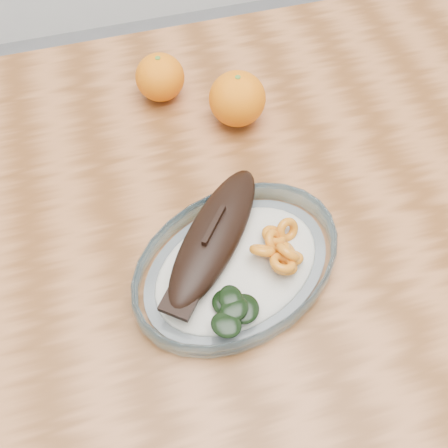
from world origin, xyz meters
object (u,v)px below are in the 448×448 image
object	(u,v)px
orange_left	(160,77)
orange_right	(237,99)
dining_table	(258,233)
plated_meal	(236,262)

from	to	relation	value
orange_left	orange_right	xyz separation A→B (m)	(0.10, -0.08, 0.00)
orange_left	orange_right	distance (m)	0.13
orange_right	orange_left	bearing A→B (deg)	140.30
dining_table	plated_meal	bearing A→B (deg)	-122.87
orange_left	dining_table	bearing A→B (deg)	-68.31
plated_meal	orange_right	bearing A→B (deg)	50.63
dining_table	plated_meal	world-z (taller)	plated_meal
dining_table	orange_left	distance (m)	0.28
dining_table	plated_meal	size ratio (longest dim) A/B	1.82
plated_meal	orange_right	xyz separation A→B (m)	(0.08, 0.25, 0.02)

